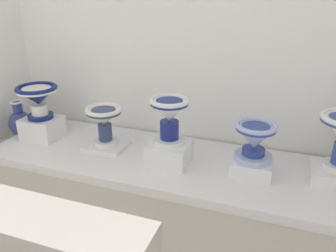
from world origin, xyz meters
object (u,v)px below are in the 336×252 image
object	(u,v)px
antique_toilet_slender_white	(255,138)
decorative_vase_companion	(20,122)
antique_toilet_squat_floral	(169,114)
antique_toilet_central_ornate	(104,118)
museum_bench	(51,246)
plinth_block_squat_floral	(169,152)
antique_toilet_pale_glazed	(38,96)
plinth_block_central_ornate	(106,146)
plinth_block_slender_white	(252,166)
plinth_block_pale_glazed	(42,128)
plinth_block_leftmost	(336,175)

from	to	relation	value
antique_toilet_slender_white	decorative_vase_companion	xyz separation A→B (m)	(-2.51, 0.05, -0.22)
antique_toilet_squat_floral	decorative_vase_companion	distance (m)	1.83
antique_toilet_central_ornate	museum_bench	distance (m)	1.52
antique_toilet_central_ornate	plinth_block_squat_floral	size ratio (longest dim) A/B	1.06
antique_toilet_pale_glazed	plinth_block_central_ornate	size ratio (longest dim) A/B	1.02
antique_toilet_squat_floral	decorative_vase_companion	xyz separation A→B (m)	(-1.78, 0.12, -0.37)
plinth_block_squat_floral	plinth_block_slender_white	bearing A→B (deg)	5.84
plinth_block_pale_glazed	plinth_block_leftmost	distance (m)	2.82
plinth_block_leftmost	museum_bench	distance (m)	2.21
plinth_block_squat_floral	decorative_vase_companion	bearing A→B (deg)	176.09
antique_toilet_pale_glazed	antique_toilet_slender_white	distance (m)	2.16
antique_toilet_pale_glazed	antique_toilet_slender_white	bearing A→B (deg)	0.52
plinth_block_slender_white	museum_bench	world-z (taller)	museum_bench
antique_toilet_squat_floral	antique_toilet_slender_white	distance (m)	0.74
antique_toilet_pale_glazed	antique_toilet_slender_white	world-z (taller)	antique_toilet_pale_glazed
antique_toilet_pale_glazed	plinth_block_slender_white	bearing A→B (deg)	0.52
antique_toilet_pale_glazed	plinth_block_leftmost	xyz separation A→B (m)	(2.82, 0.10, -0.40)
plinth_block_slender_white	antique_toilet_squat_floral	bearing A→B (deg)	-174.16
antique_toilet_central_ornate	plinth_block_slender_white	xyz separation A→B (m)	(1.41, 0.01, -0.25)
antique_toilet_slender_white	decorative_vase_companion	distance (m)	2.52
plinth_block_pale_glazed	decorative_vase_companion	xyz separation A→B (m)	(-0.35, 0.07, -0.01)
antique_toilet_slender_white	plinth_block_leftmost	xyz separation A→B (m)	(0.66, 0.08, -0.26)
plinth_block_pale_glazed	plinth_block_leftmost	size ratio (longest dim) A/B	0.93
plinth_block_squat_floral	antique_toilet_squat_floral	world-z (taller)	antique_toilet_squat_floral
antique_toilet_pale_glazed	plinth_block_squat_floral	bearing A→B (deg)	-2.19
plinth_block_central_ornate	plinth_block_leftmost	world-z (taller)	plinth_block_leftmost
plinth_block_leftmost	decorative_vase_companion	size ratio (longest dim) A/B	0.93
antique_toilet_central_ornate	antique_toilet_squat_floral	distance (m)	0.71
antique_toilet_central_ornate	decorative_vase_companion	xyz separation A→B (m)	(-1.10, 0.05, -0.21)
plinth_block_leftmost	decorative_vase_companion	world-z (taller)	decorative_vase_companion
plinth_block_slender_white	museum_bench	bearing A→B (deg)	-123.40
plinth_block_pale_glazed	museum_bench	distance (m)	1.86
plinth_block_squat_floral	decorative_vase_companion	xyz separation A→B (m)	(-1.78, 0.12, 0.00)
plinth_block_leftmost	plinth_block_slender_white	bearing A→B (deg)	-173.28
antique_toilet_pale_glazed	plinth_block_squat_floral	xyz separation A→B (m)	(1.43, -0.05, -0.36)
antique_toilet_pale_glazed	decorative_vase_companion	bearing A→B (deg)	169.25
antique_toilet_central_ornate	antique_toilet_slender_white	bearing A→B (deg)	0.25
antique_toilet_squat_floral	plinth_block_central_ornate	bearing A→B (deg)	174.36
antique_toilet_squat_floral	plinth_block_slender_white	size ratio (longest dim) A/B	1.20
plinth_block_slender_white	plinth_block_leftmost	bearing A→B (deg)	6.72
plinth_block_central_ornate	antique_toilet_central_ornate	size ratio (longest dim) A/B	1.05
plinth_block_pale_glazed	decorative_vase_companion	size ratio (longest dim) A/B	0.86
antique_toilet_squat_floral	decorative_vase_companion	world-z (taller)	antique_toilet_squat_floral
plinth_block_squat_floral	antique_toilet_slender_white	world-z (taller)	antique_toilet_slender_white
plinth_block_pale_glazed	plinth_block_squat_floral	xyz separation A→B (m)	(1.43, -0.05, -0.01)
antique_toilet_pale_glazed	antique_toilet_central_ornate	world-z (taller)	antique_toilet_pale_glazed
museum_bench	antique_toilet_slender_white	bearing A→B (deg)	56.60
decorative_vase_companion	plinth_block_slender_white	bearing A→B (deg)	-1.09
antique_toilet_squat_floral	plinth_block_leftmost	distance (m)	1.46
plinth_block_slender_white	plinth_block_squat_floral	bearing A→B (deg)	-174.16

